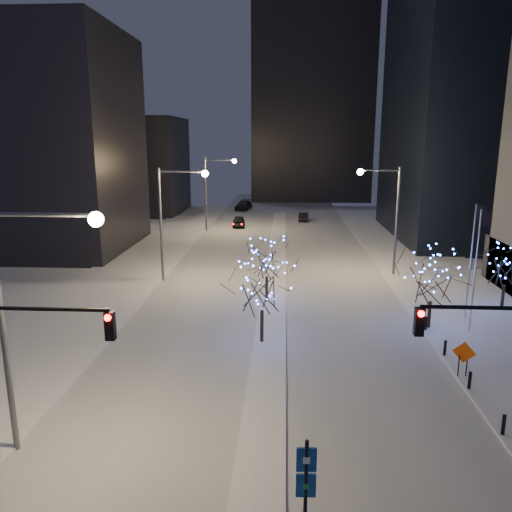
# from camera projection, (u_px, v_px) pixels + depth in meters

# --- Properties ---
(ground) EXTENTS (160.00, 160.00, 0.00)m
(ground) POSITION_uv_depth(u_px,v_px,m) (258.00, 492.00, 17.92)
(ground) COLOR silver
(ground) RESTS_ON ground
(road) EXTENTS (20.00, 130.00, 0.02)m
(road) POSITION_uv_depth(u_px,v_px,m) (276.00, 261.00, 51.94)
(road) COLOR silver
(road) RESTS_ON ground
(median) EXTENTS (2.00, 80.00, 0.15)m
(median) POSITION_uv_depth(u_px,v_px,m) (275.00, 273.00, 47.06)
(median) COLOR silver
(median) RESTS_ON ground
(east_sidewalk) EXTENTS (10.00, 90.00, 0.15)m
(east_sidewalk) POSITION_uv_depth(u_px,v_px,m) (477.00, 312.00, 36.49)
(east_sidewalk) COLOR silver
(east_sidewalk) RESTS_ON ground
(west_sidewalk) EXTENTS (8.00, 90.00, 0.15)m
(west_sidewalk) POSITION_uv_depth(u_px,v_px,m) (90.00, 304.00, 38.14)
(west_sidewalk) COLOR silver
(west_sidewalk) RESTS_ON ground
(filler_west_near) EXTENTS (22.00, 18.00, 24.00)m
(filler_west_near) POSITION_uv_depth(u_px,v_px,m) (28.00, 143.00, 55.66)
(filler_west_near) COLOR black
(filler_west_near) RESTS_ON ground
(filler_west_far) EXTENTS (18.00, 16.00, 16.00)m
(filler_west_far) POSITION_uv_depth(u_px,v_px,m) (129.00, 166.00, 85.62)
(filler_west_far) COLOR black
(filler_west_far) RESTS_ON ground
(horizon_block) EXTENTS (24.00, 14.00, 42.00)m
(horizon_block) POSITION_uv_depth(u_px,v_px,m) (312.00, 96.00, 102.22)
(horizon_block) COLOR black
(horizon_block) RESTS_ON ground
(street_lamp_w_near) EXTENTS (4.40, 0.56, 10.00)m
(street_lamp_w_near) POSITION_uv_depth(u_px,v_px,m) (26.00, 298.00, 18.89)
(street_lamp_w_near) COLOR #595E66
(street_lamp_w_near) RESTS_ON ground
(street_lamp_w_mid) EXTENTS (4.40, 0.56, 10.00)m
(street_lamp_w_mid) POSITION_uv_depth(u_px,v_px,m) (172.00, 209.00, 43.19)
(street_lamp_w_mid) COLOR #595E66
(street_lamp_w_mid) RESTS_ON ground
(street_lamp_w_far) EXTENTS (4.40, 0.56, 10.00)m
(street_lamp_w_far) POSITION_uv_depth(u_px,v_px,m) (213.00, 184.00, 67.49)
(street_lamp_w_far) COLOR #595E66
(street_lamp_w_far) RESTS_ON ground
(street_lamp_east) EXTENTS (3.90, 0.56, 10.00)m
(street_lamp_east) POSITION_uv_depth(u_px,v_px,m) (387.00, 207.00, 45.04)
(street_lamp_east) COLOR #595E66
(street_lamp_east) RESTS_ON ground
(traffic_signal_west) EXTENTS (5.26, 0.43, 7.00)m
(traffic_signal_west) POSITION_uv_depth(u_px,v_px,m) (16.00, 364.00, 17.31)
(traffic_signal_west) COLOR black
(traffic_signal_west) RESTS_ON ground
(flagpoles) EXTENTS (1.35, 2.60, 8.00)m
(flagpoles) POSITION_uv_depth(u_px,v_px,m) (475.00, 257.00, 32.83)
(flagpoles) COLOR silver
(flagpoles) RESTS_ON east_sidewalk
(bollards) EXTENTS (0.16, 12.16, 0.90)m
(bollards) POSITION_uv_depth(u_px,v_px,m) (456.00, 363.00, 26.92)
(bollards) COLOR black
(bollards) RESTS_ON east_sidewalk
(car_near) EXTENTS (2.06, 4.49, 1.49)m
(car_near) POSITION_uv_depth(u_px,v_px,m) (239.00, 222.00, 72.45)
(car_near) COLOR black
(car_near) RESTS_ON ground
(car_mid) EXTENTS (1.77, 4.12, 1.32)m
(car_mid) POSITION_uv_depth(u_px,v_px,m) (304.00, 217.00, 77.68)
(car_mid) COLOR black
(car_mid) RESTS_ON ground
(car_far) EXTENTS (3.14, 5.90, 1.63)m
(car_far) POSITION_uv_depth(u_px,v_px,m) (244.00, 205.00, 89.77)
(car_far) COLOR black
(car_far) RESTS_ON ground
(holiday_tree_median_near) EXTENTS (4.27, 4.27, 5.44)m
(holiday_tree_median_near) POSITION_uv_depth(u_px,v_px,m) (262.00, 286.00, 30.18)
(holiday_tree_median_near) COLOR black
(holiday_tree_median_near) RESTS_ON median
(holiday_tree_median_far) EXTENTS (4.71, 4.71, 4.90)m
(holiday_tree_median_far) POSITION_uv_depth(u_px,v_px,m) (267.00, 260.00, 37.93)
(holiday_tree_median_far) COLOR black
(holiday_tree_median_far) RESTS_ON median
(holiday_tree_plaza_near) EXTENTS (5.59, 5.59, 5.51)m
(holiday_tree_plaza_near) POSITION_uv_depth(u_px,v_px,m) (432.00, 277.00, 32.50)
(holiday_tree_plaza_near) COLOR black
(holiday_tree_plaza_near) RESTS_ON east_sidewalk
(holiday_tree_plaza_far) EXTENTS (4.38, 4.38, 4.97)m
(holiday_tree_plaza_far) POSITION_uv_depth(u_px,v_px,m) (506.00, 266.00, 36.00)
(holiday_tree_plaza_far) COLOR black
(holiday_tree_plaza_far) RESTS_ON east_sidewalk
(wayfinding_sign) EXTENTS (0.63, 0.12, 3.51)m
(wayfinding_sign) POSITION_uv_depth(u_px,v_px,m) (306.00, 480.00, 15.34)
(wayfinding_sign) COLOR black
(wayfinding_sign) RESTS_ON ground
(construction_sign) EXTENTS (1.10, 0.51, 1.95)m
(construction_sign) POSITION_uv_depth(u_px,v_px,m) (464.00, 356.00, 26.13)
(construction_sign) COLOR black
(construction_sign) RESTS_ON east_sidewalk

